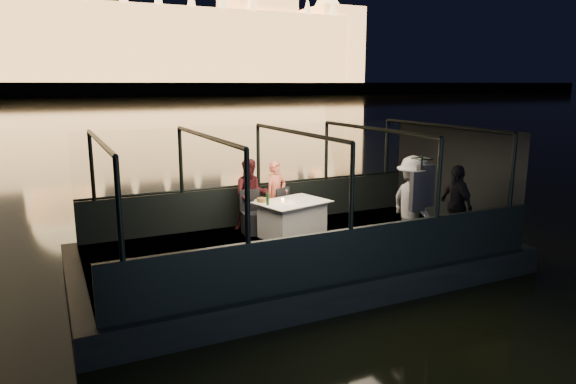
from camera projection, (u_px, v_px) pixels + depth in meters
name	position (u px, v px, depth m)	size (l,w,h in m)	color
river_water	(72.00, 107.00, 81.13)	(500.00, 500.00, 0.00)	black
boat_hull	(296.00, 270.00, 10.45)	(8.60, 4.40, 1.00)	black
boat_deck	(296.00, 247.00, 10.35)	(8.00, 4.00, 0.04)	black
gunwale_port	(259.00, 204.00, 12.02)	(8.00, 0.08, 0.90)	black
gunwale_starboard	(350.00, 255.00, 8.49)	(8.00, 0.08, 0.90)	black
cabin_glass_port	(258.00, 156.00, 11.78)	(8.00, 0.02, 1.40)	#99B2B2
cabin_glass_starboard	(352.00, 187.00, 8.25)	(8.00, 0.02, 1.40)	#99B2B2
cabin_roof_glass	(297.00, 132.00, 9.87)	(8.00, 4.00, 0.02)	#99B2B2
end_wall_fore	(79.00, 212.00, 8.43)	(0.02, 4.00, 2.30)	black
end_wall_aft	(452.00, 176.00, 11.79)	(0.02, 4.00, 2.30)	black
canopy_ribs	(297.00, 191.00, 10.11)	(8.00, 4.00, 2.30)	black
embankment	(53.00, 91.00, 195.78)	(400.00, 140.00, 6.00)	#423D33
parliament_building	(47.00, 0.00, 159.05)	(220.00, 32.00, 60.00)	#F2D18C
dining_table_central	(292.00, 219.00, 10.99)	(1.45, 1.05, 0.77)	silver
chair_port_left	(253.00, 214.00, 11.13)	(0.44, 0.44, 0.94)	black
chair_port_right	(286.00, 210.00, 11.46)	(0.43, 0.43, 0.91)	black
coat_stand	(419.00, 210.00, 9.63)	(0.53, 0.43, 1.93)	black
person_woman_coral	(276.00, 194.00, 11.70)	(0.54, 0.36, 1.51)	#F67559
person_man_maroon	(251.00, 197.00, 11.38)	(0.77, 0.60, 1.61)	#3C1115
passenger_stripe	(413.00, 207.00, 10.03)	(1.21, 0.68, 1.87)	silver
passenger_dark	(456.00, 203.00, 10.39)	(0.96, 0.40, 1.64)	black
wine_bottle	(268.00, 198.00, 10.56)	(0.06, 0.06, 0.30)	#153A17
bread_basket	(262.00, 200.00, 10.85)	(0.22, 0.22, 0.09)	brown
amber_candle	(283.00, 201.00, 10.81)	(0.06, 0.06, 0.09)	#FF9B3F
plate_near	(301.00, 202.00, 10.84)	(0.23, 0.23, 0.01)	white
plate_far	(260.00, 201.00, 10.96)	(0.26, 0.26, 0.02)	silver
wine_glass_white	(267.00, 200.00, 10.60)	(0.06, 0.06, 0.19)	white
wine_glass_red	(287.00, 194.00, 11.19)	(0.06, 0.06, 0.19)	silver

